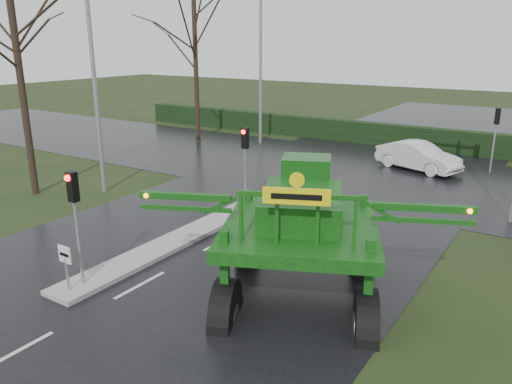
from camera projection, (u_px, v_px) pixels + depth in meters
The scene contains 15 objects.
ground at pixel (140, 286), 14.80m from camera, with size 140.00×140.00×0.00m, color black.
road_main at pixel (300, 199), 22.83m from camera, with size 14.00×80.00×0.02m, color black.
road_cross at pixel (351, 172), 27.64m from camera, with size 80.00×12.00×0.02m, color black.
median_island at pixel (175, 241), 17.86m from camera, with size 1.20×10.00×0.16m, color gray.
hedge_row at pixel (397, 136), 33.85m from camera, with size 44.00×0.90×1.50m, color black.
keep_left_sign at pixel (65, 261), 13.96m from camera, with size 0.50×0.07×1.35m.
traffic_signal_near at pixel (74, 204), 13.91m from camera, with size 0.26×0.33×3.52m.
traffic_signal_mid at pixel (245, 150), 20.74m from camera, with size 0.26×0.33×3.52m.
traffic_signal_far at pixel (496, 126), 26.72m from camera, with size 0.26×0.33×3.52m.
street_light_left_near at pixel (97, 64), 22.13m from camera, with size 3.85×0.30×10.00m.
street_light_left_far at pixel (264, 56), 33.37m from camera, with size 3.85×0.30×10.00m.
tree_left_near at pixel (19, 67), 22.03m from camera, with size 6.30×6.30×10.85m.
tree_left_far at pixel (195, 38), 33.67m from camera, with size 7.70×7.70×13.26m.
crop_sprayer at pixel (226, 228), 12.69m from camera, with size 8.32×6.84×5.05m.
white_sedan at pixel (417, 170), 27.96m from camera, with size 1.65×4.73×1.56m, color silver.
Camera 1 is at (10.14, -9.33, 6.98)m, focal length 35.00 mm.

